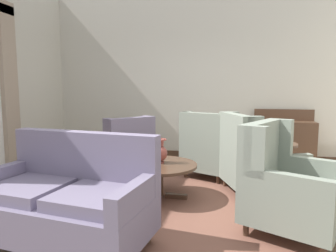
{
  "coord_description": "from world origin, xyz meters",
  "views": [
    {
      "loc": [
        0.71,
        -3.19,
        1.39
      ],
      "look_at": [
        -0.15,
        0.97,
        0.87
      ],
      "focal_mm": 32.29,
      "sensor_mm": 36.0,
      "label": 1
    }
  ],
  "objects_px": {
    "settee": "(67,200)",
    "side_table": "(273,165)",
    "armchair_near_sideboard": "(254,162)",
    "armchair_near_window": "(286,186)",
    "sideboard": "(284,140)",
    "porcelain_vase": "(160,152)",
    "armchair_foreground_right": "(122,149)",
    "coffee_table": "(159,169)",
    "armchair_back_corner": "(210,150)"
  },
  "relations": [
    {
      "from": "settee",
      "to": "armchair_back_corner",
      "type": "xyz_separation_m",
      "value": [
        1.09,
        2.41,
        0.02
      ]
    },
    {
      "from": "porcelain_vase",
      "to": "side_table",
      "type": "relative_size",
      "value": 0.43
    },
    {
      "from": "coffee_table",
      "to": "armchair_near_sideboard",
      "type": "relative_size",
      "value": 0.83
    },
    {
      "from": "armchair_foreground_right",
      "to": "porcelain_vase",
      "type": "bearing_deg",
      "value": 80.26
    },
    {
      "from": "armchair_near_window",
      "to": "armchair_foreground_right",
      "type": "relative_size",
      "value": 0.93
    },
    {
      "from": "settee",
      "to": "sideboard",
      "type": "height_order",
      "value": "sideboard"
    },
    {
      "from": "coffee_table",
      "to": "armchair_back_corner",
      "type": "bearing_deg",
      "value": 62.6
    },
    {
      "from": "coffee_table",
      "to": "armchair_foreground_right",
      "type": "xyz_separation_m",
      "value": [
        -0.87,
        1.01,
        0.03
      ]
    },
    {
      "from": "armchair_foreground_right",
      "to": "settee",
      "type": "bearing_deg",
      "value": 46.51
    },
    {
      "from": "porcelain_vase",
      "to": "armchair_near_window",
      "type": "xyz_separation_m",
      "value": [
        1.41,
        -0.68,
        -0.14
      ]
    },
    {
      "from": "coffee_table",
      "to": "sideboard",
      "type": "distance_m",
      "value": 2.87
    },
    {
      "from": "armchair_near_window",
      "to": "armchair_near_sideboard",
      "type": "distance_m",
      "value": 1.06
    },
    {
      "from": "settee",
      "to": "armchair_foreground_right",
      "type": "distance_m",
      "value": 2.35
    },
    {
      "from": "coffee_table",
      "to": "side_table",
      "type": "xyz_separation_m",
      "value": [
        1.41,
        0.25,
        0.06
      ]
    },
    {
      "from": "armchair_near_window",
      "to": "sideboard",
      "type": "xyz_separation_m",
      "value": [
        0.44,
        2.82,
        0.02
      ]
    },
    {
      "from": "side_table",
      "to": "sideboard",
      "type": "bearing_deg",
      "value": 77.24
    },
    {
      "from": "settee",
      "to": "armchair_near_window",
      "type": "height_order",
      "value": "armchair_near_window"
    },
    {
      "from": "settee",
      "to": "coffee_table",
      "type": "bearing_deg",
      "value": 76.19
    },
    {
      "from": "armchair_foreground_right",
      "to": "side_table",
      "type": "bearing_deg",
      "value": 109.53
    },
    {
      "from": "porcelain_vase",
      "to": "side_table",
      "type": "xyz_separation_m",
      "value": [
        1.41,
        0.19,
        -0.15
      ]
    },
    {
      "from": "settee",
      "to": "side_table",
      "type": "xyz_separation_m",
      "value": [
        1.93,
        1.56,
        0.02
      ]
    },
    {
      "from": "armchair_foreground_right",
      "to": "armchair_near_sideboard",
      "type": "xyz_separation_m",
      "value": [
        2.06,
        -0.6,
        0.03
      ]
    },
    {
      "from": "armchair_near_window",
      "to": "sideboard",
      "type": "bearing_deg",
      "value": 17.29
    },
    {
      "from": "coffee_table",
      "to": "side_table",
      "type": "distance_m",
      "value": 1.43
    },
    {
      "from": "settee",
      "to": "porcelain_vase",
      "type": "bearing_deg",
      "value": 76.93
    },
    {
      "from": "armchair_near_sideboard",
      "to": "sideboard",
      "type": "xyz_separation_m",
      "value": [
        0.66,
        1.78,
        0.03
      ]
    },
    {
      "from": "porcelain_vase",
      "to": "settee",
      "type": "height_order",
      "value": "settee"
    },
    {
      "from": "porcelain_vase",
      "to": "armchair_near_sideboard",
      "type": "height_order",
      "value": "armchair_near_sideboard"
    },
    {
      "from": "porcelain_vase",
      "to": "sideboard",
      "type": "xyz_separation_m",
      "value": [
        1.85,
        2.14,
        -0.13
      ]
    },
    {
      "from": "armchair_near_sideboard",
      "to": "porcelain_vase",
      "type": "bearing_deg",
      "value": 85.95
    },
    {
      "from": "settee",
      "to": "armchair_near_sideboard",
      "type": "bearing_deg",
      "value": 53.04
    },
    {
      "from": "settee",
      "to": "side_table",
      "type": "height_order",
      "value": "settee"
    },
    {
      "from": "coffee_table",
      "to": "settee",
      "type": "distance_m",
      "value": 1.42
    },
    {
      "from": "side_table",
      "to": "sideboard",
      "type": "xyz_separation_m",
      "value": [
        0.44,
        1.95,
        0.02
      ]
    },
    {
      "from": "armchair_near_sideboard",
      "to": "sideboard",
      "type": "relative_size",
      "value": 1.07
    },
    {
      "from": "armchair_near_sideboard",
      "to": "side_table",
      "type": "relative_size",
      "value": 1.58
    },
    {
      "from": "armchair_near_window",
      "to": "armchair_back_corner",
      "type": "height_order",
      "value": "armchair_near_window"
    },
    {
      "from": "sideboard",
      "to": "porcelain_vase",
      "type": "bearing_deg",
      "value": -130.79
    },
    {
      "from": "side_table",
      "to": "settee",
      "type": "bearing_deg",
      "value": -141.02
    },
    {
      "from": "side_table",
      "to": "armchair_near_sideboard",
      "type": "bearing_deg",
      "value": 142.88
    },
    {
      "from": "armchair_back_corner",
      "to": "side_table",
      "type": "bearing_deg",
      "value": 158.96
    },
    {
      "from": "armchair_foreground_right",
      "to": "armchair_near_sideboard",
      "type": "bearing_deg",
      "value": 111.84
    },
    {
      "from": "armchair_near_sideboard",
      "to": "sideboard",
      "type": "bearing_deg",
      "value": -41.0
    },
    {
      "from": "coffee_table",
      "to": "settee",
      "type": "height_order",
      "value": "settee"
    },
    {
      "from": "armchair_back_corner",
      "to": "armchair_near_sideboard",
      "type": "height_order",
      "value": "armchair_near_sideboard"
    },
    {
      "from": "armchair_near_window",
      "to": "armchair_back_corner",
      "type": "relative_size",
      "value": 1.01
    },
    {
      "from": "porcelain_vase",
      "to": "armchair_foreground_right",
      "type": "xyz_separation_m",
      "value": [
        -0.87,
        0.96,
        -0.18
      ]
    },
    {
      "from": "side_table",
      "to": "sideboard",
      "type": "distance_m",
      "value": 2.0
    },
    {
      "from": "armchair_near_window",
      "to": "armchair_foreground_right",
      "type": "distance_m",
      "value": 2.81
    },
    {
      "from": "settee",
      "to": "armchair_foreground_right",
      "type": "height_order",
      "value": "settee"
    }
  ]
}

